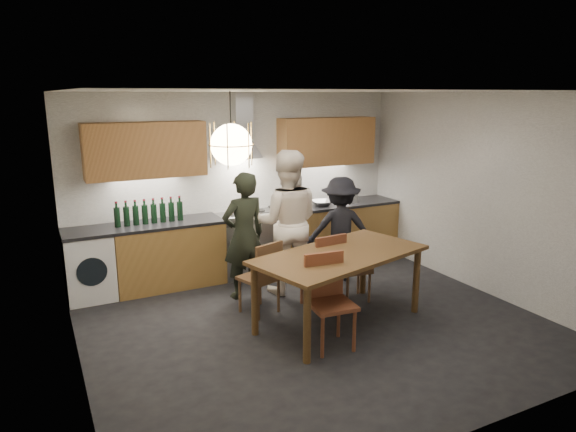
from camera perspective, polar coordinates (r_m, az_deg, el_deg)
name	(u,v)px	position (r m, az deg, el deg)	size (l,w,h in m)	color
ground	(314,323)	(6.05, 2.95, -11.79)	(5.00, 5.00, 0.00)	black
room_shell	(316,177)	(5.54, 3.16, 4.40)	(5.02, 4.52, 2.61)	silver
counter_run	(250,243)	(7.54, -4.21, -2.97)	(5.00, 0.62, 0.90)	#B88946
range_stove	(249,243)	(7.53, -4.36, -3.06)	(0.90, 0.60, 0.92)	silver
wall_fixtures	(244,145)	(7.37, -4.92, 7.92)	(4.30, 0.54, 1.10)	#BB8148
pendant_lamp	(231,145)	(4.98, -6.32, 7.88)	(0.43, 0.43, 0.70)	black
dining_table	(340,261)	(5.81, 5.82, -5.02)	(2.18, 1.48, 0.84)	brown
chair_back_left	(264,273)	(6.09, -2.73, -6.37)	(0.51, 0.51, 0.90)	brown
chair_back_mid	(325,266)	(6.25, 4.19, -5.58)	(0.46, 0.46, 0.95)	brown
chair_back_right	(356,266)	(6.50, 7.61, -5.50)	(0.42, 0.42, 0.84)	brown
chair_front	(328,294)	(5.39, 4.44, -8.60)	(0.48, 0.48, 0.97)	brown
person_left	(244,236)	(6.55, -4.91, -2.18)	(0.60, 0.39, 1.63)	black
person_mid	(286,223)	(6.66, -0.18, -0.73)	(0.92, 0.72, 1.89)	white
person_right	(340,229)	(7.20, 5.82, -1.45)	(0.95, 0.55, 1.47)	black
mixing_bowl	(322,203)	(7.90, 3.80, 1.46)	(0.32, 0.32, 0.08)	#B4B3B7
stock_pot	(352,198)	(8.19, 7.13, 2.01)	(0.19, 0.19, 0.14)	silver
wine_bottles	(149,211)	(7.01, -15.16, 0.51)	(0.90, 0.08, 0.33)	black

